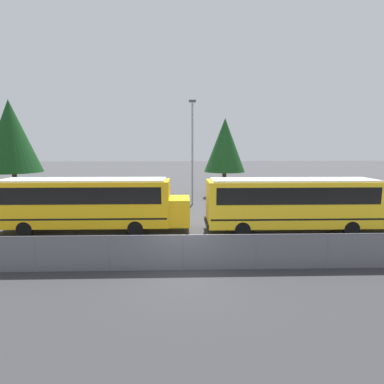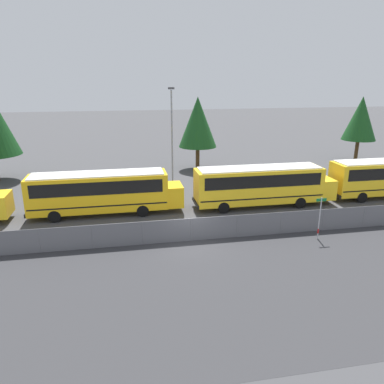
% 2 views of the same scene
% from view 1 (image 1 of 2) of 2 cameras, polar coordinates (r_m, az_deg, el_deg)
% --- Properties ---
extents(ground_plane, '(200.00, 200.00, 0.00)m').
position_cam_1_polar(ground_plane, '(13.22, -1.68, -14.63)').
color(ground_plane, '#424244').
extents(road_strip, '(96.03, 12.00, 0.01)m').
position_cam_1_polar(road_strip, '(8.05, -1.68, -31.65)').
color(road_strip, '#333335').
rests_on(road_strip, ground_plane).
extents(fence, '(62.10, 0.07, 1.56)m').
position_cam_1_polar(fence, '(12.92, -1.70, -11.38)').
color(fence, '#9EA0A5').
rests_on(fence, ground_plane).
extents(school_bus_1, '(11.70, 2.46, 3.30)m').
position_cam_1_polar(school_bus_1, '(19.43, -18.97, -1.59)').
color(school_bus_1, yellow).
rests_on(school_bus_1, ground_plane).
extents(school_bus_2, '(11.70, 2.46, 3.30)m').
position_cam_1_polar(school_bus_2, '(19.39, 19.15, -1.62)').
color(school_bus_2, yellow).
rests_on(school_bus_2, ground_plane).
extents(light_pole, '(0.60, 0.24, 9.28)m').
position_cam_1_polar(light_pole, '(26.97, 0.07, 8.19)').
color(light_pole, gray).
rests_on(light_pole, ground_plane).
extents(tree_0, '(4.26, 4.26, 8.17)m').
position_cam_1_polar(tree_0, '(31.69, 6.26, 8.83)').
color(tree_0, '#51381E').
rests_on(tree_0, ground_plane).
extents(tree_3, '(5.41, 5.41, 9.76)m').
position_cam_1_polar(tree_3, '(34.54, -31.22, 9.04)').
color(tree_3, '#51381E').
rests_on(tree_3, ground_plane).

